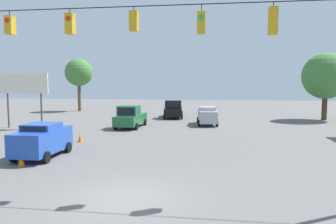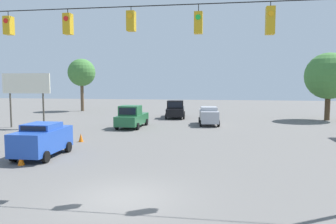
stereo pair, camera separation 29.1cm
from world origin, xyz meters
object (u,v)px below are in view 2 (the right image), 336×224
traffic_cone_second (56,147)px  traffic_cone_third (81,138)px  sedan_silver_oncoming_deep (209,115)px  sedan_blue_parked_shoulder (42,139)px  tree_horizon_left (329,76)px  pickup_truck_green_withflow_far (132,117)px  traffic_cone_nearest (21,159)px  pickup_truck_black_withflow_deep (175,110)px  overhead_signal_span (135,60)px  roadside_billboard (26,87)px  tree_horizon_right (82,73)px

traffic_cone_second → traffic_cone_third: 3.60m
sedan_silver_oncoming_deep → traffic_cone_third: (8.85, 11.04, -0.65)m
sedan_blue_parked_shoulder → tree_horizon_left: bearing=-135.2°
pickup_truck_green_withflow_far → traffic_cone_third: 8.16m
traffic_cone_second → traffic_cone_third: size_ratio=1.00×
traffic_cone_nearest → traffic_cone_second: size_ratio=1.00×
sedan_silver_oncoming_deep → pickup_truck_black_withflow_deep: bearing=-55.5°
sedan_silver_oncoming_deep → pickup_truck_green_withflow_far: pickup_truck_green_withflow_far is taller
pickup_truck_green_withflow_far → traffic_cone_nearest: bearing=82.7°
overhead_signal_span → sedan_blue_parked_shoulder: bearing=-33.6°
roadside_billboard → sedan_silver_oncoming_deep: bearing=-164.3°
pickup_truck_green_withflow_far → roadside_billboard: roadside_billboard is taller
traffic_cone_second → tree_horizon_left: size_ratio=0.08×
roadside_billboard → traffic_cone_second: bearing=129.3°
pickup_truck_green_withflow_far → traffic_cone_nearest: pickup_truck_green_withflow_far is taller
pickup_truck_black_withflow_deep → traffic_cone_second: (4.67, 20.81, -0.67)m
tree_horizon_left → traffic_cone_third: bearing=38.0°
overhead_signal_span → pickup_truck_black_withflow_deep: (1.91, -26.53, -4.21)m
sedan_blue_parked_shoulder → sedan_silver_oncoming_deep: bearing=-119.6°
overhead_signal_span → traffic_cone_third: 12.37m
sedan_silver_oncoming_deep → pickup_truck_green_withflow_far: bearing=23.1°
pickup_truck_green_withflow_far → sedan_blue_parked_shoulder: bearing=81.9°
tree_horizon_right → tree_horizon_left: bearing=167.4°
traffic_cone_third → roadside_billboard: (8.13, -6.27, 3.56)m
traffic_cone_nearest → tree_horizon_right: 33.48m
traffic_cone_nearest → roadside_billboard: 15.72m
tree_horizon_right → sedan_silver_oncoming_deep: bearing=145.2°
pickup_truck_green_withflow_far → traffic_cone_third: bearing=78.4°
pickup_truck_green_withflow_far → roadside_billboard: bearing=9.9°
sedan_silver_oncoming_deep → traffic_cone_nearest: bearing=63.0°
roadside_billboard → tree_horizon_right: 18.51m
traffic_cone_second → traffic_cone_third: (-0.06, -3.60, 0.00)m
traffic_cone_second → traffic_cone_nearest: bearing=86.5°
sedan_blue_parked_shoulder → overhead_signal_span: bearing=146.4°
traffic_cone_third → tree_horizon_left: tree_horizon_left is taller
pickup_truck_green_withflow_far → roadside_billboard: 10.33m
pickup_truck_black_withflow_deep → roadside_billboard: 17.04m
sedan_silver_oncoming_deep → overhead_signal_span: bearing=83.5°
pickup_truck_green_withflow_far → roadside_billboard: (9.77, 1.70, 2.89)m
sedan_blue_parked_shoulder → roadside_billboard: bearing=-54.5°
sedan_blue_parked_shoulder → tree_horizon_right: (10.37, -29.38, 4.71)m
roadside_billboard → traffic_cone_nearest: bearing=121.0°
sedan_silver_oncoming_deep → tree_horizon_left: (-13.18, -6.20, 4.04)m
pickup_truck_black_withflow_deep → roadside_billboard: roadside_billboard is taller
roadside_billboard → tree_horizon_right: tree_horizon_right is taller
tree_horizon_right → overhead_signal_span: bearing=116.8°
sedan_blue_parked_shoulder → traffic_cone_third: size_ratio=6.92×
overhead_signal_span → pickup_truck_green_withflow_far: 18.44m
pickup_truck_green_withflow_far → tree_horizon_right: tree_horizon_right is taller
sedan_blue_parked_shoulder → tree_horizon_left: size_ratio=0.55×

